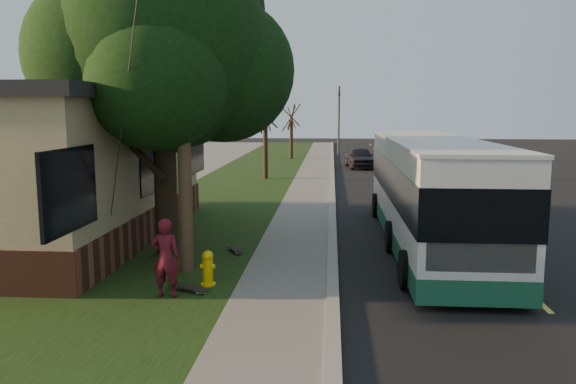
% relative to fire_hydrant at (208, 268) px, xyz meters
% --- Properties ---
extents(ground, '(120.00, 120.00, 0.00)m').
position_rel_fire_hydrant_xyz_m(ground, '(2.60, 0.00, -0.43)').
color(ground, black).
rests_on(ground, ground).
extents(road, '(8.00, 80.00, 0.01)m').
position_rel_fire_hydrant_xyz_m(road, '(6.60, 10.00, -0.43)').
color(road, black).
rests_on(road, ground).
extents(curb, '(0.25, 80.00, 0.12)m').
position_rel_fire_hydrant_xyz_m(curb, '(2.60, 10.00, -0.37)').
color(curb, gray).
rests_on(curb, ground).
extents(sidewalk, '(2.00, 80.00, 0.08)m').
position_rel_fire_hydrant_xyz_m(sidewalk, '(1.60, 10.00, -0.39)').
color(sidewalk, slate).
rests_on(sidewalk, ground).
extents(grass_verge, '(5.00, 80.00, 0.07)m').
position_rel_fire_hydrant_xyz_m(grass_verge, '(-1.90, 10.00, -0.40)').
color(grass_verge, black).
rests_on(grass_verge, ground).
extents(fire_hydrant, '(0.32, 0.32, 0.74)m').
position_rel_fire_hydrant_xyz_m(fire_hydrant, '(0.00, 0.00, 0.00)').
color(fire_hydrant, yellow).
rests_on(fire_hydrant, grass_verge).
extents(utility_pole, '(2.86, 3.21, 9.07)m').
position_rel_fire_hydrant_xyz_m(utility_pole, '(-0.71, 0.99, 4.20)').
color(utility_pole, '#473321').
rests_on(utility_pole, ground).
extents(leafy_tree, '(6.30, 6.00, 7.80)m').
position_rel_fire_hydrant_xyz_m(leafy_tree, '(-1.57, 2.65, 4.73)').
color(leafy_tree, black).
rests_on(leafy_tree, grass_verge).
extents(bare_tree_near, '(1.38, 1.21, 4.31)m').
position_rel_fire_hydrant_xyz_m(bare_tree_near, '(-0.90, 18.00, 1.72)').
color(bare_tree_near, black).
rests_on(bare_tree_near, grass_verge).
extents(bare_tree_far, '(1.38, 1.21, 4.03)m').
position_rel_fire_hydrant_xyz_m(bare_tree_far, '(-0.40, 30.00, 1.57)').
color(bare_tree_far, black).
rests_on(bare_tree_far, grass_verge).
extents(traffic_signal, '(0.18, 0.22, 5.50)m').
position_rel_fire_hydrant_xyz_m(traffic_signal, '(3.10, 34.00, 2.73)').
color(traffic_signal, '#2D2D30').
rests_on(traffic_signal, ground).
extents(transit_bus, '(2.49, 10.80, 2.93)m').
position_rel_fire_hydrant_xyz_m(transit_bus, '(5.24, 4.20, 1.13)').
color(transit_bus, silver).
rests_on(transit_bus, ground).
extents(skateboarder, '(0.58, 0.39, 1.57)m').
position_rel_fire_hydrant_xyz_m(skateboarder, '(-0.65, -0.79, 0.42)').
color(skateboarder, '#54101C').
rests_on(skateboarder, grass_verge).
extents(skateboard_main, '(0.53, 0.75, 0.07)m').
position_rel_fire_hydrant_xyz_m(skateboard_main, '(0.10, 2.75, -0.31)').
color(skateboard_main, black).
rests_on(skateboard_main, grass_verge).
extents(skateboard_spare, '(0.91, 0.59, 0.08)m').
position_rel_fire_hydrant_xyz_m(skateboard_spare, '(-0.31, -0.43, -0.30)').
color(skateboard_spare, black).
rests_on(skateboard_spare, grass_verge).
extents(dumpster, '(1.51, 1.28, 1.20)m').
position_rel_fire_hydrant_xyz_m(dumpster, '(-5.39, 7.03, 0.21)').
color(dumpster, black).
rests_on(dumpster, building_lot).
extents(distant_car, '(1.99, 4.09, 1.34)m').
position_rel_fire_hydrant_xyz_m(distant_car, '(4.34, 24.52, 0.24)').
color(distant_car, black).
rests_on(distant_car, ground).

